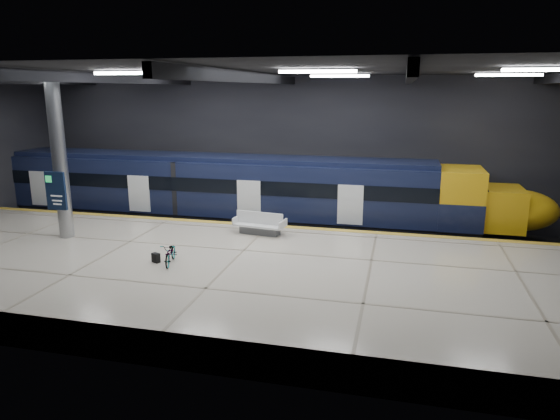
% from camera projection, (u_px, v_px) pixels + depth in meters
% --- Properties ---
extents(ground, '(30.00, 30.00, 0.00)m').
position_uv_depth(ground, '(251.00, 268.00, 20.96)').
color(ground, black).
rests_on(ground, ground).
extents(room_shell, '(30.10, 16.10, 8.05)m').
position_uv_depth(room_shell, '(249.00, 131.00, 19.61)').
color(room_shell, black).
rests_on(room_shell, ground).
extents(platform, '(30.00, 11.00, 1.10)m').
position_uv_depth(platform, '(232.00, 277.00, 18.47)').
color(platform, beige).
rests_on(platform, ground).
extents(safety_strip, '(30.00, 0.40, 0.01)m').
position_uv_depth(safety_strip, '(268.00, 226.00, 23.30)').
color(safety_strip, gold).
rests_on(safety_strip, platform).
extents(rails, '(30.00, 1.52, 0.16)m').
position_uv_depth(rails, '(282.00, 231.00, 26.14)').
color(rails, gray).
rests_on(rails, ground).
extents(train, '(29.40, 2.84, 3.79)m').
position_uv_depth(train, '(235.00, 192.00, 26.25)').
color(train, black).
rests_on(train, ground).
extents(bench, '(2.35, 1.23, 0.99)m').
position_uv_depth(bench, '(260.00, 226.00, 21.90)').
color(bench, '#595B60').
rests_on(bench, platform).
extents(bicycle, '(0.89, 1.62, 0.81)m').
position_uv_depth(bicycle, '(171.00, 253.00, 18.14)').
color(bicycle, '#99999E').
rests_on(bicycle, platform).
extents(pannier_bag, '(0.35, 0.28, 0.35)m').
position_uv_depth(pannier_bag, '(156.00, 258.00, 18.33)').
color(pannier_bag, black).
rests_on(pannier_bag, platform).
extents(info_column, '(0.90, 0.78, 6.90)m').
position_uv_depth(info_column, '(59.00, 159.00, 20.77)').
color(info_column, '#9EA0A5').
rests_on(info_column, platform).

